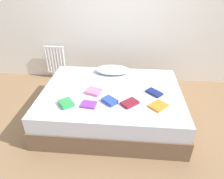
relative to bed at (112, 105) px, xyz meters
The scene contains 12 objects.
ground_plane 0.25m from the bed, ahead, with size 8.00×8.00×0.00m, color #93704C.
back_wall 1.78m from the bed, 90.00° to the left, with size 6.00×0.10×2.80m, color silver.
bed is the anchor object (origin of this frame).
radiator 1.73m from the bed, 135.98° to the left, with size 0.39×0.04×0.57m.
pillow 0.63m from the bed, 93.19° to the left, with size 0.56×0.32×0.11m, color white.
textbook_navy 0.65m from the bed, ahead, with size 0.22×0.13×0.03m, color navy.
textbook_pink 0.38m from the bed, 159.79° to the right, with size 0.20×0.17×0.04m, color pink.
textbook_green 0.73m from the bed, 143.45° to the right, with size 0.18×0.15×0.05m, color green.
textbook_orange 0.75m from the bed, 28.95° to the right, with size 0.21×0.17×0.03m, color orange.
textbook_blue 0.41m from the bed, 90.77° to the right, with size 0.19×0.13×0.05m, color #2847B7.
textbook_purple 0.54m from the bed, 123.30° to the right, with size 0.18×0.15×0.03m, color purple.
textbook_maroon 0.49m from the bed, 50.63° to the right, with size 0.21×0.14×0.03m, color maroon.
Camera 1 is at (0.21, -2.40, 2.00)m, focal length 32.01 mm.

